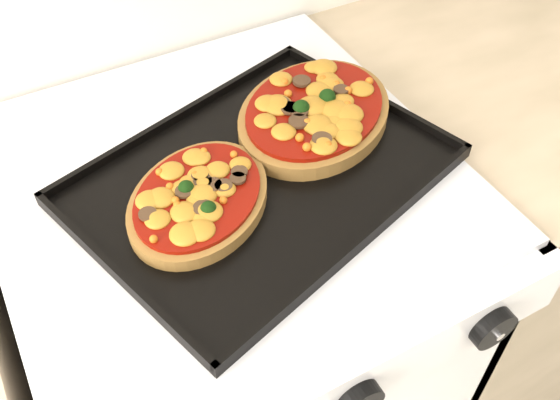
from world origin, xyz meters
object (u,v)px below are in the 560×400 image
pizza_left (198,198)px  pizza_right (314,111)px  stove (241,347)px  baking_tray (261,174)px

pizza_left → pizza_right: bearing=19.1°
stove → baking_tray: bearing=-46.2°
baking_tray → pizza_right: (0.11, 0.06, 0.02)m
stove → pizza_right: 0.51m
stove → pizza_left: pizza_left is taller
pizza_right → pizza_left: bearing=-160.9°
baking_tray → pizza_right: 0.13m
stove → baking_tray: size_ratio=2.00×
baking_tray → pizza_left: 0.09m
baking_tray → pizza_right: bearing=10.7°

